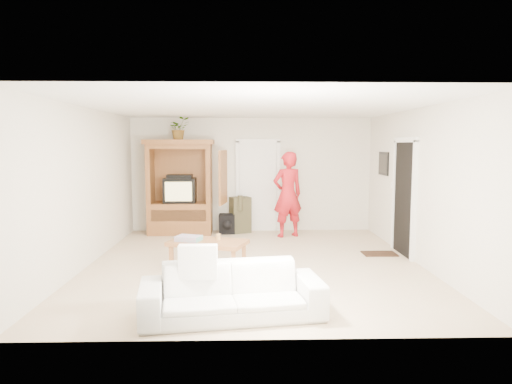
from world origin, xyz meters
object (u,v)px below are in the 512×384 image
man (288,194)px  sofa (232,291)px  coffee_table (208,244)px  armoire (181,193)px

man → sofa: size_ratio=0.88×
man → coffee_table: (-1.53, -2.50, -0.53)m
sofa → coffee_table: (-0.45, 2.11, 0.09)m
armoire → sofa: armoire is taller
armoire → sofa: size_ratio=1.00×
armoire → man: (2.35, -0.41, 0.01)m
armoire → sofa: 5.22m
armoire → sofa: (1.27, -5.02, -0.60)m
man → coffee_table: bearing=38.6°
coffee_table → sofa: bearing=-59.7°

